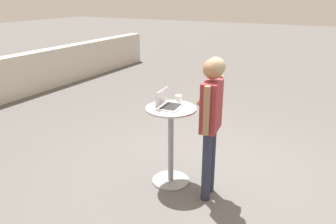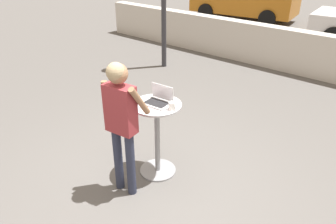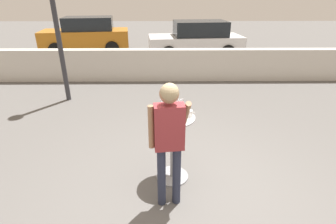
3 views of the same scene
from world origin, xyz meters
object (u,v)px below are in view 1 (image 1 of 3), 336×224
(cafe_table, at_px, (171,139))
(coffee_mug, at_px, (178,99))
(laptop, at_px, (168,104))
(standing_person, at_px, (211,112))

(cafe_table, distance_m, coffee_mug, 0.53)
(cafe_table, bearing_deg, coffee_mug, 3.47)
(coffee_mug, bearing_deg, laptop, 173.86)
(coffee_mug, bearing_deg, standing_person, -117.96)
(cafe_table, relative_size, coffee_mug, 8.80)
(laptop, relative_size, coffee_mug, 2.94)
(standing_person, bearing_deg, laptop, 84.40)
(laptop, height_order, coffee_mug, laptop)
(cafe_table, distance_m, laptop, 0.48)
(coffee_mug, height_order, standing_person, standing_person)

